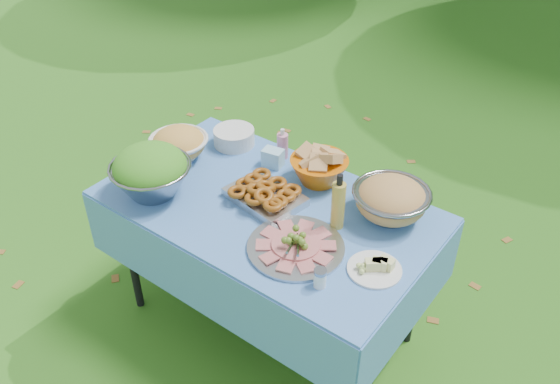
# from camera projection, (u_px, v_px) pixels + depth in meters

# --- Properties ---
(ground) EXTENTS (80.00, 80.00, 0.00)m
(ground) POSITION_uv_depth(u_px,v_px,m) (269.00, 321.00, 3.06)
(ground) COLOR #11380A
(ground) RESTS_ON ground
(picnic_table) EXTENTS (1.46, 0.86, 0.76)m
(picnic_table) POSITION_uv_depth(u_px,v_px,m) (268.00, 267.00, 2.83)
(picnic_table) COLOR #84CAFF
(picnic_table) RESTS_ON ground
(salad_bowl) EXTENTS (0.44, 0.44, 0.24)m
(salad_bowl) POSITION_uv_depth(u_px,v_px,m) (150.00, 171.00, 2.61)
(salad_bowl) COLOR gray
(salad_bowl) RESTS_ON picnic_table
(pasta_bowl_white) EXTENTS (0.37, 0.37, 0.16)m
(pasta_bowl_white) POSITION_uv_depth(u_px,v_px,m) (179.00, 143.00, 2.87)
(pasta_bowl_white) COLOR silver
(pasta_bowl_white) RESTS_ON picnic_table
(plate_stack) EXTENTS (0.24, 0.24, 0.08)m
(plate_stack) POSITION_uv_depth(u_px,v_px,m) (234.00, 137.00, 2.99)
(plate_stack) COLOR silver
(plate_stack) RESTS_ON picnic_table
(wipes_box) EXTENTS (0.11, 0.09, 0.09)m
(wipes_box) POSITION_uv_depth(u_px,v_px,m) (273.00, 158.00, 2.83)
(wipes_box) COLOR #9DD5EE
(wipes_box) RESTS_ON picnic_table
(sanitizer_bottle) EXTENTS (0.06, 0.06, 0.16)m
(sanitizer_bottle) POSITION_uv_depth(u_px,v_px,m) (282.00, 143.00, 2.87)
(sanitizer_bottle) COLOR pink
(sanitizer_bottle) RESTS_ON picnic_table
(bread_bowl) EXTENTS (0.31, 0.31, 0.18)m
(bread_bowl) POSITION_uv_depth(u_px,v_px,m) (319.00, 165.00, 2.70)
(bread_bowl) COLOR #C75C07
(bread_bowl) RESTS_ON picnic_table
(pasta_bowl_steel) EXTENTS (0.43, 0.43, 0.18)m
(pasta_bowl_steel) POSITION_uv_depth(u_px,v_px,m) (391.00, 199.00, 2.49)
(pasta_bowl_steel) COLOR gray
(pasta_bowl_steel) RESTS_ON picnic_table
(fried_tray) EXTENTS (0.36, 0.28, 0.08)m
(fried_tray) POSITION_uv_depth(u_px,v_px,m) (265.00, 193.00, 2.61)
(fried_tray) COLOR #AEAFB2
(fried_tray) RESTS_ON picnic_table
(charcuterie_platter) EXTENTS (0.51, 0.51, 0.09)m
(charcuterie_platter) POSITION_uv_depth(u_px,v_px,m) (296.00, 240.00, 2.35)
(charcuterie_platter) COLOR #A6A9AD
(charcuterie_platter) RESTS_ON picnic_table
(oil_bottle) EXTENTS (0.06, 0.06, 0.26)m
(oil_bottle) POSITION_uv_depth(u_px,v_px,m) (338.00, 201.00, 2.41)
(oil_bottle) COLOR gold
(oil_bottle) RESTS_ON picnic_table
(cheese_plate) EXTENTS (0.28, 0.28, 0.06)m
(cheese_plate) POSITION_uv_depth(u_px,v_px,m) (375.00, 265.00, 2.26)
(cheese_plate) COLOR silver
(cheese_plate) RESTS_ON picnic_table
(shaker) EXTENTS (0.06, 0.06, 0.08)m
(shaker) POSITION_uv_depth(u_px,v_px,m) (320.00, 278.00, 2.18)
(shaker) COLOR silver
(shaker) RESTS_ON picnic_table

